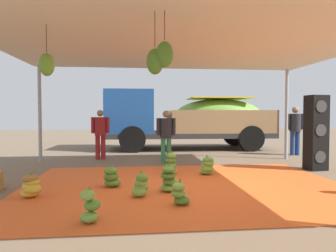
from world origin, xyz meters
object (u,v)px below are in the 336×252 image
(banana_bunch_0, at_px, (90,207))
(worker_1, at_px, (166,132))
(banana_bunch_6, at_px, (169,180))
(cargo_truck_main, at_px, (186,118))
(banana_bunch_8, at_px, (171,164))
(worker_2, at_px, (100,131))
(speaker_stack, at_px, (316,133))
(banana_bunch_3, at_px, (207,166))
(worker_0, at_px, (295,127))
(banana_bunch_4, at_px, (180,194))
(banana_bunch_5, at_px, (112,178))
(banana_bunch_1, at_px, (141,186))
(banana_bunch_7, at_px, (31,186))

(banana_bunch_0, height_order, worker_1, worker_1)
(banana_bunch_6, height_order, worker_1, worker_1)
(banana_bunch_0, height_order, cargo_truck_main, cargo_truck_main)
(banana_bunch_8, xyz_separation_m, worker_1, (0.06, 1.80, 0.65))
(cargo_truck_main, bearing_deg, banana_bunch_8, -102.99)
(worker_2, bearing_deg, banana_bunch_0, -84.67)
(banana_bunch_0, distance_m, speaker_stack, 6.21)
(banana_bunch_0, distance_m, banana_bunch_3, 3.71)
(worker_0, xyz_separation_m, speaker_stack, (-0.95, -2.76, -0.03))
(banana_bunch_4, distance_m, banana_bunch_8, 2.38)
(banana_bunch_6, bearing_deg, banana_bunch_8, 82.30)
(banana_bunch_4, distance_m, worker_1, 4.24)
(banana_bunch_4, bearing_deg, banana_bunch_5, 131.92)
(cargo_truck_main, xyz_separation_m, worker_2, (-3.20, -2.65, -0.36))
(banana_bunch_6, distance_m, cargo_truck_main, 7.14)
(banana_bunch_4, distance_m, banana_bunch_5, 1.75)
(banana_bunch_8, bearing_deg, worker_2, 125.62)
(worker_0, bearing_deg, banana_bunch_0, -135.53)
(banana_bunch_6, xyz_separation_m, worker_2, (-1.75, 4.26, 0.70))
(banana_bunch_0, xyz_separation_m, worker_0, (6.16, 6.05, 0.79))
(banana_bunch_5, xyz_separation_m, speaker_stack, (5.09, 1.34, 0.77))
(worker_0, bearing_deg, banana_bunch_6, -137.40)
(banana_bunch_3, height_order, banana_bunch_5, banana_bunch_3)
(banana_bunch_3, height_order, banana_bunch_8, banana_bunch_8)
(cargo_truck_main, xyz_separation_m, worker_1, (-1.18, -3.58, -0.38))
(cargo_truck_main, relative_size, worker_0, 3.98)
(worker_1, relative_size, speaker_stack, 0.80)
(banana_bunch_4, bearing_deg, banana_bunch_3, 66.72)
(banana_bunch_8, bearing_deg, banana_bunch_4, -93.03)
(banana_bunch_1, height_order, cargo_truck_main, cargo_truck_main)
(worker_1, distance_m, worker_2, 2.22)
(banana_bunch_3, bearing_deg, worker_0, 38.71)
(worker_2, bearing_deg, banana_bunch_1, -75.01)
(banana_bunch_5, distance_m, banana_bunch_6, 1.18)
(banana_bunch_4, xyz_separation_m, cargo_truck_main, (1.37, 7.76, 1.11))
(banana_bunch_1, bearing_deg, worker_0, 41.53)
(worker_2, bearing_deg, worker_1, -24.75)
(banana_bunch_0, height_order, banana_bunch_3, banana_bunch_0)
(banana_bunch_1, xyz_separation_m, banana_bunch_4, (0.61, -0.54, -0.03))
(banana_bunch_7, relative_size, worker_1, 0.29)
(banana_bunch_0, height_order, banana_bunch_6, banana_bunch_6)
(worker_2, bearing_deg, banana_bunch_7, -98.42)
(banana_bunch_5, relative_size, banana_bunch_8, 0.76)
(banana_bunch_1, distance_m, speaker_stack, 5.05)
(worker_1, distance_m, speaker_stack, 4.04)
(worker_1, bearing_deg, banana_bunch_1, -102.38)
(worker_0, bearing_deg, worker_1, -165.36)
(worker_0, xyz_separation_m, worker_1, (-4.68, -1.22, -0.09))
(banana_bunch_6, bearing_deg, banana_bunch_0, -128.98)
(banana_bunch_5, xyz_separation_m, banana_bunch_6, (1.08, -0.46, 0.03))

